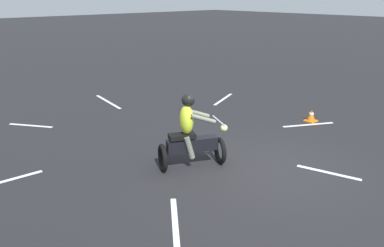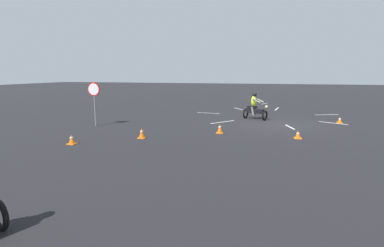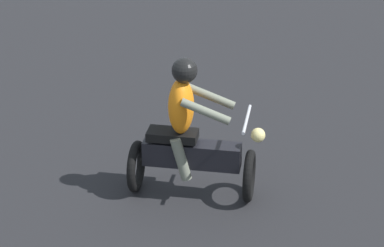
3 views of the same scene
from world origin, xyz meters
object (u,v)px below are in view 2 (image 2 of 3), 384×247
object	(u,v)px
traffic_cone_mid_left	(220,129)
traffic_cone_near_left	(142,133)
motorcycle_rider_foreground	(255,107)
traffic_cone_near_right	(72,140)
stop_sign	(94,95)
traffic_cone_far_right	(298,135)
traffic_cone_mid_center	(340,120)

from	to	relation	value
traffic_cone_mid_left	traffic_cone_near_left	bearing A→B (deg)	32.03
motorcycle_rider_foreground	traffic_cone_near_right	distance (m)	10.70
stop_sign	motorcycle_rider_foreground	bearing A→B (deg)	-150.52
motorcycle_rider_foreground	traffic_cone_far_right	xyz separation A→B (m)	(-2.14, 4.96, -0.57)
motorcycle_rider_foreground	traffic_cone_far_right	distance (m)	5.43
traffic_cone_far_right	motorcycle_rider_foreground	bearing A→B (deg)	-66.70
traffic_cone_mid_center	traffic_cone_mid_left	size ratio (longest dim) A/B	0.77
traffic_cone_mid_left	traffic_cone_far_right	xyz separation A→B (m)	(-3.45, 0.25, -0.05)
stop_sign	traffic_cone_far_right	xyz separation A→B (m)	(-10.16, 0.43, -1.47)
stop_sign	traffic_cone_near_right	size ratio (longest dim) A/B	5.92
traffic_cone_near_right	traffic_cone_mid_center	size ratio (longest dim) A/B	1.13
motorcycle_rider_foreground	traffic_cone_near_right	bearing A→B (deg)	-13.06
traffic_cone_near_right	traffic_cone_near_left	bearing A→B (deg)	-141.98
traffic_cone_near_left	traffic_cone_far_right	bearing A→B (deg)	-165.56
traffic_cone_mid_center	traffic_cone_far_right	world-z (taller)	traffic_cone_mid_center
traffic_cone_far_right	traffic_cone_near_left	bearing A→B (deg)	14.44
traffic_cone_mid_center	traffic_cone_mid_left	distance (m)	7.58
stop_sign	traffic_cone_mid_left	bearing A→B (deg)	178.48
stop_sign	traffic_cone_near_left	xyz separation A→B (m)	(-3.62, 2.11, -1.42)
stop_sign	traffic_cone_mid_center	world-z (taller)	stop_sign
stop_sign	traffic_cone_mid_left	xyz separation A→B (m)	(-6.71, 0.18, -1.42)
traffic_cone_near_right	motorcycle_rider_foreground	bearing A→B (deg)	-128.32
traffic_cone_near_right	traffic_cone_mid_left	world-z (taller)	traffic_cone_mid_left
stop_sign	traffic_cone_mid_center	bearing A→B (deg)	-160.93
stop_sign	traffic_cone_near_right	distance (m)	4.34
traffic_cone_near_left	traffic_cone_mid_center	bearing A→B (deg)	-144.46
traffic_cone_mid_left	motorcycle_rider_foreground	bearing A→B (deg)	-105.57
traffic_cone_mid_center	stop_sign	bearing A→B (deg)	19.07
stop_sign	traffic_cone_near_left	size ratio (longest dim) A/B	5.17
motorcycle_rider_foreground	traffic_cone_near_left	world-z (taller)	motorcycle_rider_foreground
stop_sign	traffic_cone_far_right	distance (m)	10.27
traffic_cone_mid_left	traffic_cone_far_right	distance (m)	3.46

